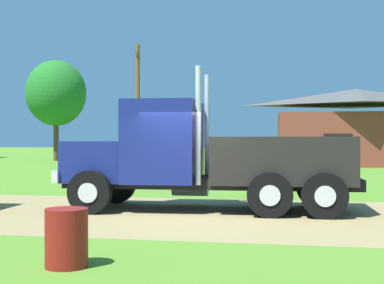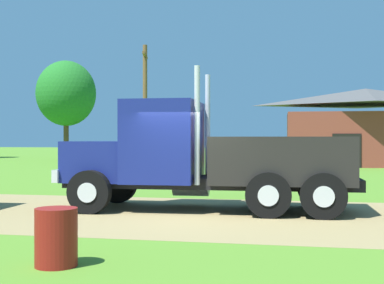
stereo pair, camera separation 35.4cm
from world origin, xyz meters
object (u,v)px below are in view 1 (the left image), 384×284
(truck_foreground_white, at_px, (206,159))
(shed_building, at_px, (356,129))
(steel_barrel, at_px, (67,238))
(utility_pole_near, at_px, (138,104))

(truck_foreground_white, bearing_deg, shed_building, 75.20)
(shed_building, bearing_deg, truck_foreground_white, -104.80)
(truck_foreground_white, height_order, steel_barrel, truck_foreground_white)
(steel_barrel, bearing_deg, utility_pole_near, 103.55)
(truck_foreground_white, xyz_separation_m, steel_barrel, (-1.01, -6.61, -0.90))
(truck_foreground_white, relative_size, utility_pole_near, 1.05)
(shed_building, height_order, utility_pole_near, utility_pole_near)
(steel_barrel, distance_m, shed_building, 32.71)
(steel_barrel, height_order, shed_building, shed_building)
(utility_pole_near, bearing_deg, truck_foreground_white, -68.27)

